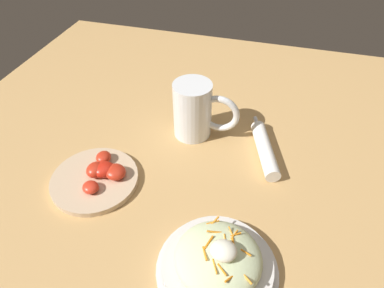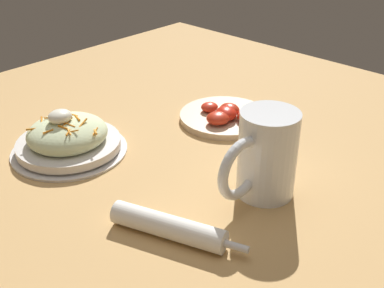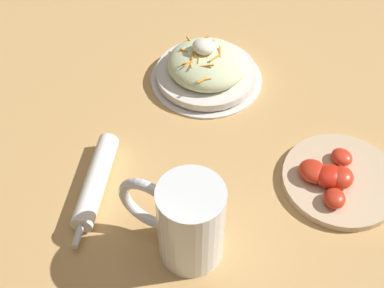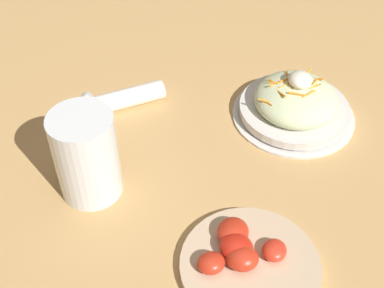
{
  "view_description": "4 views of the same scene",
  "coord_description": "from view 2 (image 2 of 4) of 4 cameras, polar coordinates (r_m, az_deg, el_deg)",
  "views": [
    {
      "loc": [
        0.13,
        -0.51,
        0.58
      ],
      "look_at": [
        -0.01,
        0.0,
        0.09
      ],
      "focal_mm": 31.11,
      "sensor_mm": 36.0,
      "label": 1
    },
    {
      "loc": [
        0.55,
        0.53,
        0.48
      ],
      "look_at": [
        -0.02,
        0.0,
        0.05
      ],
      "focal_mm": 46.78,
      "sensor_mm": 36.0,
      "label": 2
    },
    {
      "loc": [
        -0.24,
        0.5,
        0.73
      ],
      "look_at": [
        0.02,
        0.0,
        0.07
      ],
      "focal_mm": 50.0,
      "sensor_mm": 36.0,
      "label": 3
    },
    {
      "loc": [
        -0.6,
        0.02,
        0.63
      ],
      "look_at": [
        -0.03,
        -0.02,
        0.06
      ],
      "focal_mm": 48.8,
      "sensor_mm": 36.0,
      "label": 4
    }
  ],
  "objects": [
    {
      "name": "napkin_roll",
      "position": [
        0.75,
        -2.63,
        -9.41
      ],
      "size": [
        0.09,
        0.21,
        0.04
      ],
      "color": "white",
      "rests_on": "ground_plane"
    },
    {
      "name": "ground_plane",
      "position": [
        0.9,
        -0.75,
        -3.34
      ],
      "size": [
        1.43,
        1.43,
        0.0
      ],
      "primitive_type": "plane",
      "color": "tan"
    },
    {
      "name": "beer_mug",
      "position": [
        0.82,
        8.32,
        -1.82
      ],
      "size": [
        0.17,
        0.1,
        0.15
      ],
      "color": "white",
      "rests_on": "ground_plane"
    },
    {
      "name": "salad_plate",
      "position": [
        0.98,
        -13.96,
        0.6
      ],
      "size": [
        0.22,
        0.22,
        0.09
      ],
      "color": "silver",
      "rests_on": "ground_plane"
    },
    {
      "name": "tomato_plate",
      "position": [
        1.08,
        3.78,
        3.21
      ],
      "size": [
        0.2,
        0.2,
        0.04
      ],
      "color": "#D1B28E",
      "rests_on": "ground_plane"
    }
  ]
}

